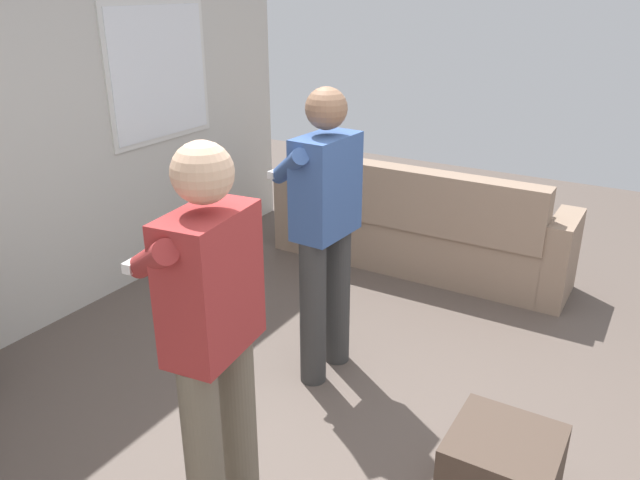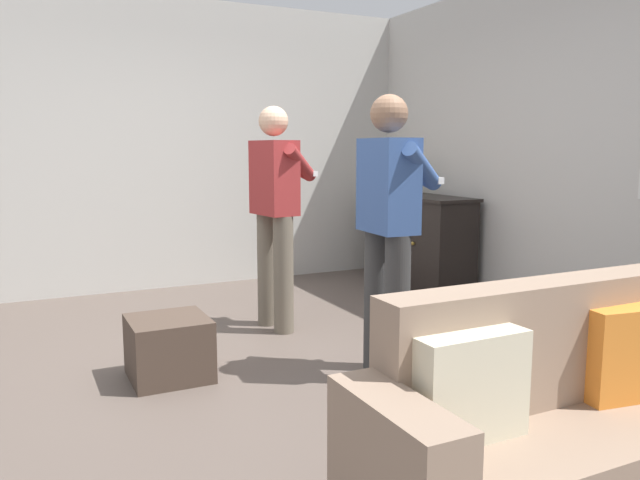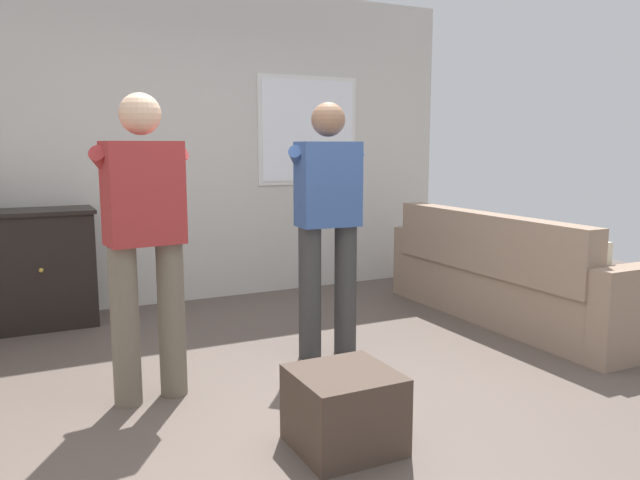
{
  "view_description": "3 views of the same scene",
  "coord_description": "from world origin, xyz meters",
  "px_view_note": "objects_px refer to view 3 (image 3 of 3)",
  "views": [
    {
      "loc": [
        -2.35,
        -0.89,
        2.16
      ],
      "look_at": [
        0.09,
        0.55,
        0.99
      ],
      "focal_mm": 35.0,
      "sensor_mm": 36.0,
      "label": 1
    },
    {
      "loc": [
        3.52,
        -1.26,
        1.37
      ],
      "look_at": [
        0.17,
        0.38,
        0.82
      ],
      "focal_mm": 35.0,
      "sensor_mm": 36.0,
      "label": 2
    },
    {
      "loc": [
        -1.44,
        -2.91,
        1.41
      ],
      "look_at": [
        0.29,
        0.58,
        0.81
      ],
      "focal_mm": 35.0,
      "sensor_mm": 36.0,
      "label": 3
    }
  ],
  "objects_px": {
    "couch": "(500,279)",
    "person_standing_left": "(144,233)",
    "person_standing_right": "(327,217)",
    "sideboard_cabinet": "(2,271)",
    "ottoman": "(344,410)"
  },
  "relations": [
    {
      "from": "couch",
      "to": "ottoman",
      "type": "xyz_separation_m",
      "value": [
        -2.13,
        -1.3,
        -0.16
      ]
    },
    {
      "from": "person_standing_left",
      "to": "person_standing_right",
      "type": "distance_m",
      "value": 1.25
    },
    {
      "from": "person_standing_left",
      "to": "person_standing_right",
      "type": "xyz_separation_m",
      "value": [
        1.22,
        0.23,
        0.0
      ]
    },
    {
      "from": "person_standing_left",
      "to": "person_standing_right",
      "type": "height_order",
      "value": "same"
    },
    {
      "from": "sideboard_cabinet",
      "to": "person_standing_right",
      "type": "bearing_deg",
      "value": -38.87
    },
    {
      "from": "couch",
      "to": "person_standing_left",
      "type": "bearing_deg",
      "value": -173.5
    },
    {
      "from": "ottoman",
      "to": "sideboard_cabinet",
      "type": "bearing_deg",
      "value": 117.18
    },
    {
      "from": "ottoman",
      "to": "person_standing_left",
      "type": "xyz_separation_m",
      "value": [
        -0.7,
        0.98,
        0.75
      ]
    },
    {
      "from": "person_standing_right",
      "to": "person_standing_left",
      "type": "bearing_deg",
      "value": -169.56
    },
    {
      "from": "couch",
      "to": "person_standing_right",
      "type": "bearing_deg",
      "value": -176.55
    },
    {
      "from": "couch",
      "to": "person_standing_right",
      "type": "height_order",
      "value": "person_standing_right"
    },
    {
      "from": "ottoman",
      "to": "couch",
      "type": "bearing_deg",
      "value": 31.48
    },
    {
      "from": "couch",
      "to": "ottoman",
      "type": "height_order",
      "value": "couch"
    },
    {
      "from": "couch",
      "to": "ottoman",
      "type": "distance_m",
      "value": 2.5
    },
    {
      "from": "ottoman",
      "to": "person_standing_left",
      "type": "relative_size",
      "value": 0.27
    }
  ]
}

